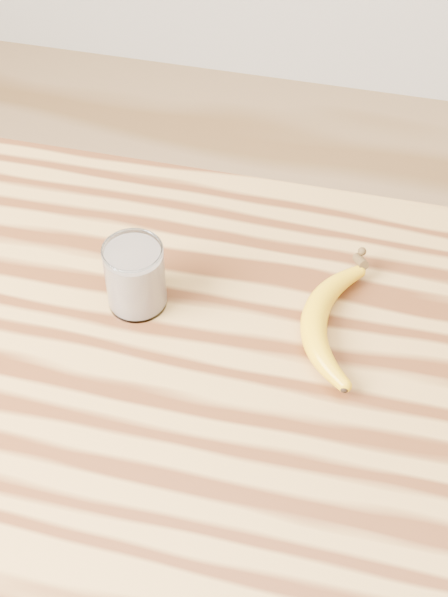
# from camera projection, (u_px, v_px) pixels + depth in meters

# --- Properties ---
(room) EXTENTS (4.04, 4.04, 2.70)m
(room) POSITION_uv_depth(u_px,v_px,m) (432.00, 86.00, 0.59)
(room) COLOR #9F7A4F
(room) RESTS_ON ground
(table) EXTENTS (1.20, 0.80, 0.90)m
(table) POSITION_uv_depth(u_px,v_px,m) (344.00, 489.00, 1.02)
(table) COLOR #AC7E40
(table) RESTS_ON ground
(smoothie_glass) EXTENTS (0.07, 0.07, 0.09)m
(smoothie_glass) POSITION_uv_depth(u_px,v_px,m) (135.00, 277.00, 1.02)
(smoothie_glass) COLOR white
(smoothie_glass) RESTS_ON table
(banana) EXTENTS (0.11, 0.27, 0.03)m
(banana) POSITION_uv_depth(u_px,v_px,m) (313.00, 319.00, 1.01)
(banana) COLOR gold
(banana) RESTS_ON table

